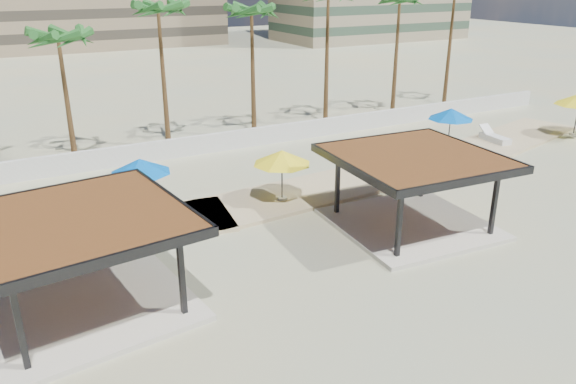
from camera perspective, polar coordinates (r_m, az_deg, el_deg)
name	(u,v)px	position (r m, az deg, el deg)	size (l,w,h in m)	color
ground	(382,250)	(23.31, 9.51, -5.82)	(200.00, 200.00, 0.00)	tan
promenade	(324,183)	(30.08, 3.64, 0.90)	(44.45, 7.97, 0.24)	#C6B284
boundary_wall	(228,141)	(36.10, -6.14, 5.20)	(56.00, 0.30, 1.20)	silver
pavilion_central	(413,184)	(24.92, 12.60, 0.80)	(7.05, 7.05, 3.36)	beige
pavilion_west	(81,254)	(19.50, -20.29, -5.94)	(7.35, 7.35, 3.37)	beige
umbrella_b	(282,157)	(26.80, -0.63, 3.54)	(3.25, 3.25, 2.52)	beige
umbrella_c	(414,143)	(30.58, 12.69, 4.83)	(3.37, 3.37, 2.27)	beige
umbrella_d	(451,114)	(36.83, 16.23, 7.62)	(3.54, 3.54, 2.53)	beige
umbrella_f	(140,166)	(26.45, -14.81, 2.55)	(3.22, 3.22, 2.51)	beige
lounger_a	(70,234)	(25.22, -21.28, -4.00)	(1.19, 2.06, 0.74)	white
lounger_b	(437,148)	(36.32, 14.87, 4.32)	(0.74, 2.13, 0.80)	white
lounger_c	(374,158)	(33.67, 8.73, 3.44)	(0.71, 1.90, 0.71)	white
lounger_d	(494,138)	(39.74, 20.23, 5.19)	(1.00, 2.46, 0.91)	white
palm_c	(59,42)	(34.65, -22.28, 13.96)	(3.00, 3.00, 8.11)	brown
palm_d	(158,14)	(36.54, -13.03, 17.22)	(3.00, 3.00, 9.44)	brown
palm_e	(252,16)	(38.21, -3.72, 17.42)	(3.00, 3.00, 9.14)	brown
palm_f	(328,0)	(41.24, 4.11, 18.84)	(3.00, 3.00, 10.03)	brown
palm_g	(400,4)	(44.46, 11.27, 18.23)	(3.00, 3.00, 9.66)	brown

